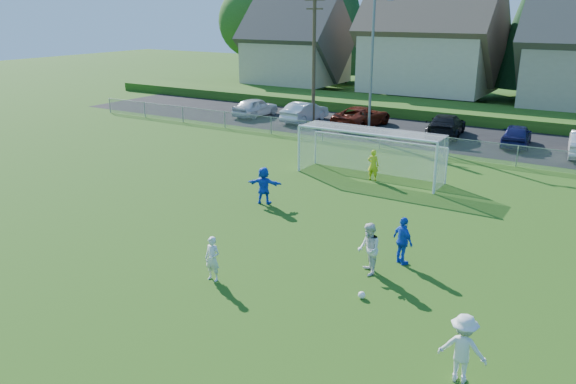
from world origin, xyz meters
name	(u,v)px	position (x,y,z in m)	size (l,w,h in m)	color
ground	(139,314)	(0.00, 0.00, 0.00)	(160.00, 160.00, 0.00)	#193D0C
asphalt_lot	(439,136)	(0.00, 27.50, 0.01)	(60.00, 60.00, 0.00)	black
grass_embankment	(468,113)	(0.00, 35.00, 0.40)	(70.00, 6.00, 0.80)	#1E420F
soccer_ball	(362,295)	(4.97, 4.12, 0.11)	(0.22, 0.22, 0.22)	white
player_white_a	(213,259)	(0.45, 2.75, 0.73)	(0.53, 0.35, 1.46)	silver
player_white_b	(369,249)	(4.44, 5.73, 0.86)	(0.84, 0.65, 1.73)	silver
player_white_c	(463,349)	(8.52, 1.77, 0.85)	(1.10, 0.63, 1.70)	silver
player_blue_a	(403,241)	(5.11, 7.04, 0.83)	(0.97, 0.40, 1.66)	blue
player_blue_b	(264,185)	(-2.32, 9.74, 0.83)	(1.54, 0.49, 1.66)	blue
goalkeeper	(373,165)	(0.37, 15.50, 0.79)	(0.57, 0.38, 1.58)	#C3D218
car_a	(255,107)	(-14.74, 26.90, 0.74)	(1.75, 4.35, 1.48)	silver
car_b	(305,112)	(-10.25, 27.03, 0.75)	(1.59, 4.56, 1.50)	silver
car_c	(362,116)	(-5.82, 27.72, 0.73)	(2.42, 5.24, 1.46)	#57150A
car_d	(446,125)	(0.42, 27.55, 0.75)	(2.11, 5.19, 1.51)	black
car_e	(517,135)	(5.02, 27.07, 0.70)	(1.64, 4.08, 1.39)	#131542
soccer_goal	(372,146)	(0.00, 16.05, 1.63)	(7.42, 1.90, 2.50)	white
chainlink_fence	(411,142)	(0.00, 22.00, 0.63)	(52.06, 0.06, 1.20)	gray
streetlight	(372,62)	(-4.45, 26.00, 4.84)	(1.38, 0.18, 9.00)	slate
utility_pole	(314,53)	(-9.50, 27.00, 5.15)	(1.60, 0.26, 10.00)	#473321
houses_row	(524,20)	(1.97, 42.46, 7.33)	(53.90, 11.45, 13.27)	tan
tree_row	(525,23)	(1.04, 48.74, 6.91)	(65.98, 12.36, 13.80)	#382616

